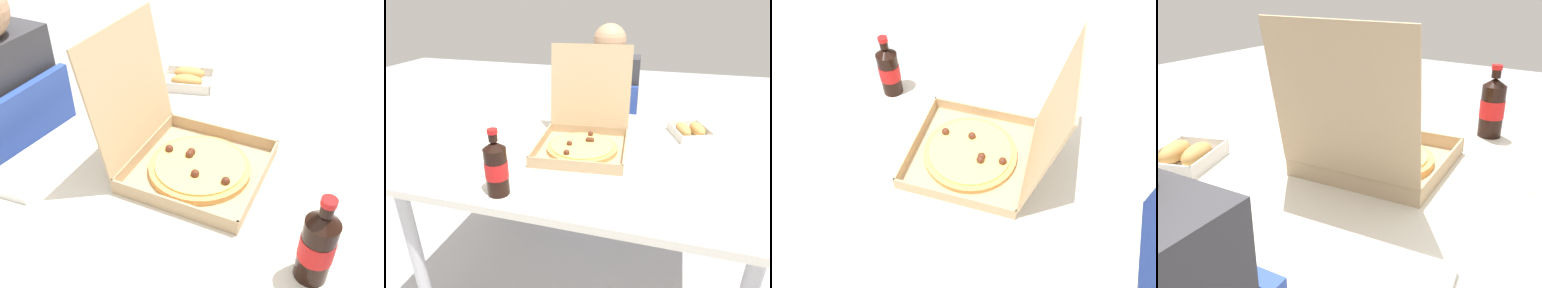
# 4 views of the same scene
# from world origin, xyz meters

# --- Properties ---
(ground_plane) EXTENTS (10.00, 10.00, 0.00)m
(ground_plane) POSITION_xyz_m (0.00, 0.00, 0.00)
(ground_plane) COLOR #B2B2B7
(dining_table) EXTENTS (1.31, 0.97, 0.71)m
(dining_table) POSITION_xyz_m (0.00, 0.00, 0.64)
(dining_table) COLOR silver
(dining_table) RESTS_ON ground_plane
(pizza_box_open) EXTENTS (0.39, 0.45, 0.40)m
(pizza_box_open) POSITION_xyz_m (-0.02, 0.01, 0.77)
(pizza_box_open) COLOR tan
(pizza_box_open) RESTS_ON dining_table
(cola_bottle) EXTENTS (0.07, 0.07, 0.22)m
(cola_bottle) POSITION_xyz_m (-0.19, -0.40, 0.81)
(cola_bottle) COLOR black
(cola_bottle) RESTS_ON dining_table
(paper_menu) EXTENTS (0.25, 0.22, 0.00)m
(paper_menu) POSITION_xyz_m (-0.44, -0.19, 0.71)
(paper_menu) COLOR white
(paper_menu) RESTS_ON dining_table
(napkin_pile) EXTENTS (0.13, 0.13, 0.02)m
(napkin_pile) POSITION_xyz_m (-0.31, 0.36, 0.72)
(napkin_pile) COLOR white
(napkin_pile) RESTS_ON dining_table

